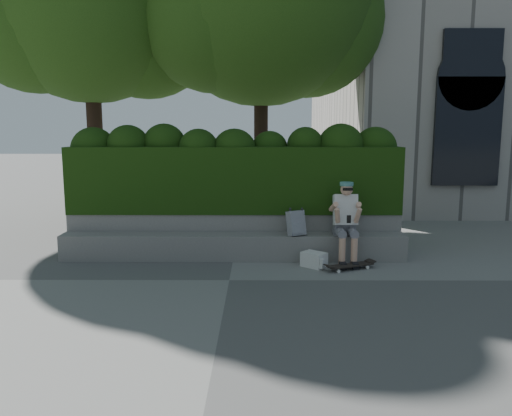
{
  "coord_description": "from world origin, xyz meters",
  "views": [
    {
      "loc": [
        0.44,
        -7.28,
        2.25
      ],
      "look_at": [
        0.4,
        1.0,
        0.95
      ],
      "focal_mm": 35.0,
      "sensor_mm": 36.0,
      "label": 1
    }
  ],
  "objects_px": {
    "skateboard": "(350,265)",
    "backpack_plaid": "(296,223)",
    "backpack_ground": "(314,260)",
    "person": "(346,219)"
  },
  "relations": [
    {
      "from": "person",
      "to": "skateboard",
      "type": "height_order",
      "value": "person"
    },
    {
      "from": "person",
      "to": "skateboard",
      "type": "relative_size",
      "value": 1.71
    },
    {
      "from": "person",
      "to": "skateboard",
      "type": "xyz_separation_m",
      "value": [
        0.01,
        -0.48,
        -0.68
      ]
    },
    {
      "from": "person",
      "to": "backpack_plaid",
      "type": "relative_size",
      "value": 3.24
    },
    {
      "from": "skateboard",
      "to": "backpack_plaid",
      "type": "height_order",
      "value": "backpack_plaid"
    },
    {
      "from": "backpack_plaid",
      "to": "backpack_ground",
      "type": "distance_m",
      "value": 0.72
    },
    {
      "from": "person",
      "to": "backpack_ground",
      "type": "height_order",
      "value": "person"
    },
    {
      "from": "backpack_plaid",
      "to": "skateboard",
      "type": "bearing_deg",
      "value": -62.0
    },
    {
      "from": "skateboard",
      "to": "backpack_ground",
      "type": "bearing_deg",
      "value": 139.89
    },
    {
      "from": "backpack_ground",
      "to": "backpack_plaid",
      "type": "bearing_deg",
      "value": 166.83
    }
  ]
}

